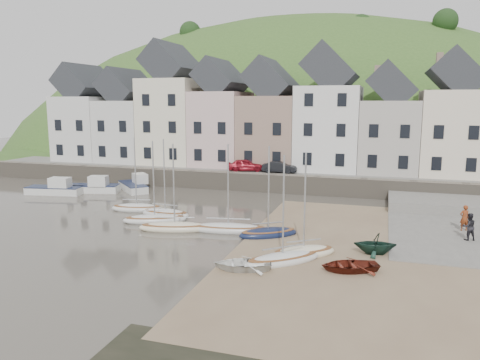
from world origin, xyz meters
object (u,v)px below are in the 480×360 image
(sailboat_0, at_px, (137,208))
(car_right, at_px, (279,167))
(rowboat_green, at_px, (375,243))
(rowboat_white, at_px, (242,264))
(rowboat_red, at_px, (349,265))
(person_dark, at_px, (469,227))
(person_red, at_px, (464,218))
(car_left, at_px, (245,165))

(sailboat_0, distance_m, car_right, 16.53)
(rowboat_green, bearing_deg, rowboat_white, -63.94)
(rowboat_red, bearing_deg, car_right, 179.61)
(sailboat_0, bearing_deg, person_dark, -2.93)
(rowboat_red, xyz_separation_m, person_red, (6.96, 10.17, 0.64))
(rowboat_white, height_order, person_red, person_red)
(sailboat_0, xyz_separation_m, person_red, (24.83, 1.13, 0.75))
(person_dark, relative_size, car_left, 0.47)
(person_red, distance_m, car_right, 20.31)
(sailboat_0, height_order, car_left, sailboat_0)
(person_dark, height_order, car_left, car_left)
(person_red, xyz_separation_m, car_left, (-19.58, 12.63, 1.23))
(rowboat_green, xyz_separation_m, rowboat_red, (-1.22, -3.29, -0.32))
(sailboat_0, bearing_deg, car_left, 69.10)
(person_dark, bearing_deg, car_left, -55.38)
(rowboat_green, height_order, rowboat_red, rowboat_green)
(rowboat_white, height_order, car_left, car_left)
(rowboat_white, distance_m, person_red, 17.09)
(rowboat_green, relative_size, car_right, 0.68)
(car_right, bearing_deg, rowboat_white, -173.04)
(person_red, bearing_deg, rowboat_red, 33.88)
(person_red, relative_size, car_left, 0.47)
(rowboat_white, distance_m, person_dark, 15.49)
(person_dark, xyz_separation_m, car_right, (-15.79, 15.02, 1.18))
(rowboat_white, relative_size, person_dark, 1.74)
(rowboat_white, height_order, person_dark, person_dark)
(car_right, bearing_deg, rowboat_green, -153.60)
(rowboat_white, height_order, rowboat_red, rowboat_white)
(rowboat_green, bearing_deg, person_dark, 118.87)
(sailboat_0, relative_size, rowboat_green, 2.60)
(person_red, distance_m, car_left, 23.33)
(rowboat_white, relative_size, person_red, 1.73)
(car_left, height_order, car_right, car_left)
(rowboat_red, distance_m, car_left, 26.12)
(rowboat_red, bearing_deg, person_dark, 116.72)
(car_right, bearing_deg, person_red, -129.54)
(sailboat_0, xyz_separation_m, person_dark, (24.76, -1.27, 0.74))
(person_red, relative_size, car_right, 0.50)
(car_left, bearing_deg, rowboat_white, 179.00)
(sailboat_0, height_order, car_right, sailboat_0)
(rowboat_white, xyz_separation_m, rowboat_red, (5.49, 1.51, -0.00))
(rowboat_red, distance_m, person_dark, 10.41)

